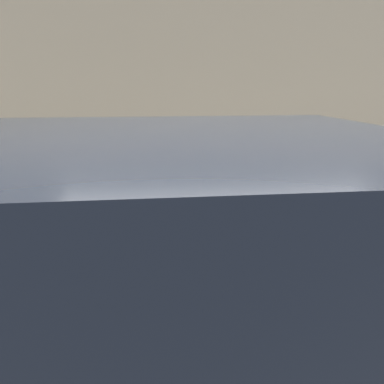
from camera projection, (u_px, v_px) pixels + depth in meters
sidewalk at (202, 254)px, 4.43m from camera, size 24.00×2.80×0.11m
building_facade at (183, 52)px, 6.77m from camera, size 24.00×0.30×5.15m
parking_meter at (192, 188)px, 2.97m from camera, size 0.23×0.12×1.55m
parked_car_beside_meter at (19, 339)px, 1.60m from camera, size 4.58×2.07×1.79m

